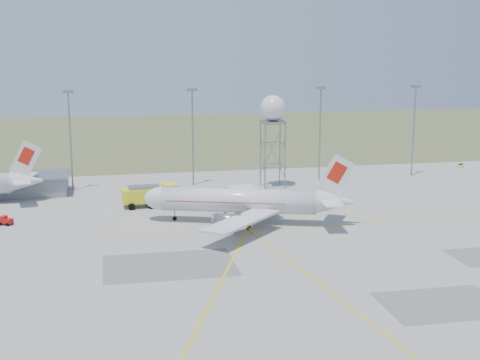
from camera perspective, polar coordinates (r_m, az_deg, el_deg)
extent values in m
plane|color=#A0A19B|center=(83.34, 9.01, -9.65)|extent=(400.00, 400.00, 0.00)
cube|color=#4F5E33|center=(216.41, -3.92, 3.81)|extent=(400.00, 120.00, 0.03)
cube|color=gray|center=(140.50, -18.20, -0.44)|extent=(18.00, 9.00, 3.60)
cube|color=gray|center=(140.12, -18.25, 0.34)|extent=(19.00, 10.00, 0.30)
cylinder|color=gray|center=(140.15, -14.26, 3.17)|extent=(0.36, 0.36, 20.00)
cube|color=gray|center=(139.03, -14.47, 7.33)|extent=(2.20, 0.50, 0.60)
cylinder|color=gray|center=(141.08, -4.05, 3.56)|extent=(0.36, 0.36, 20.00)
cube|color=gray|center=(139.96, -4.12, 7.70)|extent=(2.20, 0.50, 0.60)
cylinder|color=gray|center=(147.24, 6.84, 3.86)|extent=(0.36, 0.36, 20.00)
cube|color=gray|center=(146.17, 6.94, 7.82)|extent=(2.20, 0.50, 0.60)
cylinder|color=gray|center=(155.48, 14.59, 3.99)|extent=(0.36, 0.36, 20.00)
cube|color=gray|center=(154.47, 14.79, 7.73)|extent=(2.20, 0.50, 0.60)
cylinder|color=black|center=(169.15, 18.11, 1.10)|extent=(0.10, 0.10, 0.80)
cylinder|color=black|center=(169.74, 18.47, 1.11)|extent=(0.10, 0.10, 0.80)
cube|color=yellow|center=(169.35, 18.30, 1.29)|extent=(1.60, 0.15, 0.50)
cube|color=black|center=(169.28, 18.32, 1.28)|extent=(0.80, 0.03, 0.30)
cylinder|color=silver|center=(112.47, -0.12, -1.77)|extent=(26.05, 12.00, 4.02)
ellipsoid|color=silver|center=(114.75, -6.60, -1.57)|extent=(7.36, 5.83, 4.02)
cube|color=black|center=(114.90, -7.19, -1.26)|extent=(2.14, 2.57, 0.98)
cone|color=silver|center=(111.64, 8.10, -1.83)|extent=(6.98, 5.70, 4.02)
cube|color=silver|center=(110.72, 8.16, 0.29)|extent=(6.20, 2.30, 7.55)
cube|color=red|center=(110.59, 8.28, 0.64)|extent=(3.39, 1.41, 3.87)
cube|color=silver|center=(114.64, 7.82, -1.20)|extent=(4.78, 6.25, 0.18)
cube|color=silver|center=(108.39, 7.87, -1.97)|extent=(4.78, 6.25, 0.18)
cube|color=silver|center=(121.28, 1.11, -1.25)|extent=(6.94, 16.57, 0.36)
cube|color=silver|center=(103.86, 0.10, -3.50)|extent=(14.66, 14.87, 0.36)
cylinder|color=slate|center=(118.66, -0.26, -1.99)|extent=(4.73, 3.51, 2.31)
cylinder|color=slate|center=(107.49, -1.03, -3.47)|extent=(4.73, 3.51, 2.31)
cube|color=red|center=(112.70, -1.13, -1.69)|extent=(20.34, 10.15, 0.12)
cylinder|color=black|center=(115.14, -5.59, -3.23)|extent=(0.89, 0.89, 0.90)
cube|color=black|center=(113.09, 0.89, -3.45)|extent=(2.84, 6.04, 0.90)
cylinder|color=gray|center=(112.98, 0.89, -3.23)|extent=(0.30, 0.30, 1.81)
cone|color=silver|center=(133.34, -17.72, -0.07)|extent=(6.04, 4.15, 3.93)
cube|color=silver|center=(132.58, -17.83, 1.67)|extent=(6.31, 0.53, 7.40)
cube|color=red|center=(132.44, -17.77, 1.97)|extent=(3.40, 0.46, 3.79)
cube|color=silver|center=(136.37, -17.75, 0.39)|extent=(3.35, 5.52, 0.18)
cube|color=silver|center=(130.27, -18.14, -0.15)|extent=(3.35, 5.52, 0.18)
cylinder|color=gray|center=(136.98, 2.16, 2.02)|extent=(0.25, 0.25, 13.81)
cylinder|color=gray|center=(138.02, 3.87, 2.08)|extent=(0.25, 0.25, 13.81)
cylinder|color=gray|center=(142.06, 3.42, 2.37)|extent=(0.25, 0.25, 13.81)
cylinder|color=gray|center=(141.05, 1.75, 2.31)|extent=(0.25, 0.25, 13.81)
cube|color=gray|center=(138.51, 2.83, 5.02)|extent=(4.85, 4.85, 0.27)
sphere|color=silver|center=(138.21, 2.84, 6.15)|extent=(5.31, 5.31, 5.31)
cube|color=yellow|center=(124.70, -7.67, -1.24)|extent=(10.44, 4.10, 2.50)
cube|color=yellow|center=(124.98, -6.03, -0.68)|extent=(2.94, 3.36, 1.59)
cube|color=black|center=(125.09, -5.67, -0.61)|extent=(0.32, 2.96, 1.14)
cube|color=gray|center=(124.24, -8.21, -0.60)|extent=(5.86, 3.11, 0.45)
cube|color=red|center=(118.43, -19.31, -3.32)|extent=(2.34, 2.05, 0.81)
cube|color=red|center=(118.53, -19.51, -3.00)|extent=(1.22, 1.34, 0.45)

